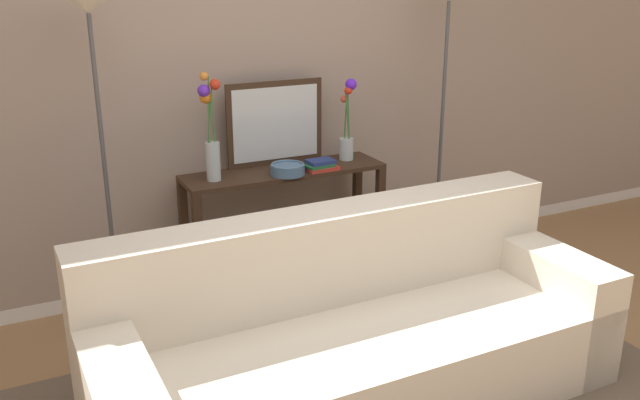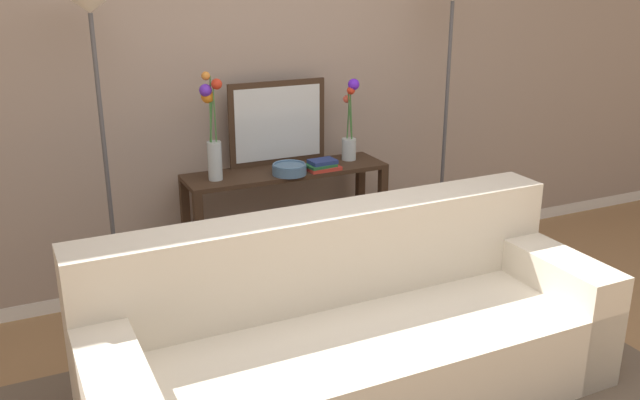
% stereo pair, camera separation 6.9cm
% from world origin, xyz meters
% --- Properties ---
extents(back_wall, '(12.00, 0.15, 2.85)m').
position_xyz_m(back_wall, '(0.00, 2.05, 1.42)').
color(back_wall, white).
rests_on(back_wall, ground).
extents(couch, '(2.48, 0.92, 0.88)m').
position_xyz_m(couch, '(-0.07, 0.46, 0.31)').
color(couch, beige).
rests_on(couch, ground).
extents(console_table, '(1.26, 0.35, 0.80)m').
position_xyz_m(console_table, '(0.12, 1.70, 0.55)').
color(console_table, '#382619').
rests_on(console_table, ground).
extents(floor_lamp_left, '(0.28, 0.28, 1.87)m').
position_xyz_m(floor_lamp_left, '(-0.95, 1.61, 1.47)').
color(floor_lamp_left, '#4C4C51').
rests_on(floor_lamp_left, ground).
extents(floor_lamp_right, '(0.28, 0.28, 1.88)m').
position_xyz_m(floor_lamp_right, '(1.23, 1.61, 1.48)').
color(floor_lamp_right, '#4C4C51').
rests_on(floor_lamp_right, ground).
extents(wall_mirror, '(0.64, 0.02, 0.52)m').
position_xyz_m(wall_mirror, '(0.13, 1.85, 1.06)').
color(wall_mirror, '#382619').
rests_on(wall_mirror, console_table).
extents(vase_tall_flowers, '(0.12, 0.12, 0.63)m').
position_xyz_m(vase_tall_flowers, '(-0.34, 1.69, 1.10)').
color(vase_tall_flowers, silver).
rests_on(vase_tall_flowers, console_table).
extents(vase_short_flowers, '(0.09, 0.13, 0.53)m').
position_xyz_m(vase_short_flowers, '(0.58, 1.73, 1.01)').
color(vase_short_flowers, silver).
rests_on(vase_short_flowers, console_table).
extents(fruit_bowl, '(0.21, 0.21, 0.07)m').
position_xyz_m(fruit_bowl, '(0.10, 1.60, 0.83)').
color(fruit_bowl, '#4C7093').
rests_on(fruit_bowl, console_table).
extents(book_stack, '(0.21, 0.15, 0.06)m').
position_xyz_m(book_stack, '(0.32, 1.60, 0.83)').
color(book_stack, '#BC3328').
rests_on(book_stack, console_table).
extents(book_row_under_console, '(0.38, 0.17, 0.13)m').
position_xyz_m(book_row_under_console, '(-0.20, 1.70, 0.06)').
color(book_row_under_console, gold).
rests_on(book_row_under_console, ground).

